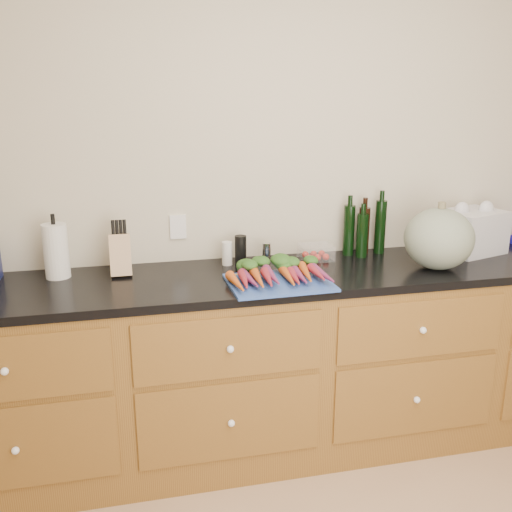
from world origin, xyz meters
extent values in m
cube|color=beige|center=(0.00, 1.62, 1.30)|extent=(4.10, 0.05, 2.60)
cube|color=brown|center=(0.00, 1.30, 0.45)|extent=(3.60, 0.60, 0.90)
cube|color=brown|center=(-1.35, 0.99, 0.72)|extent=(0.82, 0.01, 0.28)
sphere|color=white|center=(-1.35, 0.98, 0.72)|extent=(0.03, 0.03, 0.03)
cube|color=brown|center=(-1.35, 0.99, 0.36)|extent=(0.82, 0.01, 0.38)
sphere|color=white|center=(-1.35, 0.98, 0.36)|extent=(0.03, 0.03, 0.03)
cube|color=brown|center=(-0.45, 0.99, 0.72)|extent=(0.82, 0.01, 0.28)
sphere|color=white|center=(-0.45, 0.98, 0.72)|extent=(0.03, 0.03, 0.03)
cube|color=brown|center=(-0.45, 0.99, 0.36)|extent=(0.82, 0.01, 0.38)
sphere|color=white|center=(-0.45, 0.98, 0.36)|extent=(0.03, 0.03, 0.03)
cube|color=brown|center=(0.45, 0.99, 0.72)|extent=(0.82, 0.01, 0.28)
sphere|color=white|center=(0.45, 0.98, 0.72)|extent=(0.03, 0.03, 0.03)
cube|color=brown|center=(0.45, 0.99, 0.36)|extent=(0.82, 0.01, 0.38)
sphere|color=white|center=(0.45, 0.98, 0.36)|extent=(0.03, 0.03, 0.03)
cube|color=black|center=(0.00, 1.30, 0.92)|extent=(3.64, 0.62, 0.04)
cube|color=#2B4E9E|center=(-0.19, 1.14, 0.95)|extent=(0.46, 0.36, 0.01)
cone|color=#CA5317|center=(-0.39, 1.12, 0.97)|extent=(0.04, 0.21, 0.04)
cone|color=maroon|center=(-0.36, 1.12, 0.97)|extent=(0.04, 0.21, 0.04)
cone|color=#7A2655|center=(-0.33, 1.12, 0.97)|extent=(0.04, 0.21, 0.04)
cone|color=#CA5317|center=(-0.29, 1.12, 0.97)|extent=(0.04, 0.21, 0.04)
cone|color=maroon|center=(-0.26, 1.12, 0.97)|extent=(0.04, 0.21, 0.04)
cone|color=#7A2655|center=(-0.23, 1.12, 0.97)|extent=(0.04, 0.21, 0.04)
ellipsoid|color=#234717|center=(-0.31, 1.28, 0.98)|extent=(0.21, 0.13, 0.06)
cone|color=#CA5317|center=(-0.16, 1.12, 0.97)|extent=(0.04, 0.21, 0.04)
cone|color=maroon|center=(-0.13, 1.12, 0.97)|extent=(0.04, 0.21, 0.04)
cone|color=#7A2655|center=(-0.09, 1.12, 0.97)|extent=(0.04, 0.21, 0.04)
cone|color=#CA5317|center=(-0.06, 1.12, 0.97)|extent=(0.04, 0.21, 0.04)
cone|color=maroon|center=(-0.03, 1.12, 0.97)|extent=(0.04, 0.21, 0.04)
cone|color=#7A2655|center=(0.01, 1.12, 0.97)|extent=(0.04, 0.21, 0.04)
ellipsoid|color=#234717|center=(-0.08, 1.28, 0.98)|extent=(0.21, 0.13, 0.06)
ellipsoid|color=slate|center=(0.62, 1.20, 1.09)|extent=(0.33, 0.33, 0.30)
cylinder|color=silver|center=(-1.17, 1.46, 1.07)|extent=(0.11, 0.11, 0.25)
cube|color=tan|center=(-0.89, 1.44, 1.04)|extent=(0.10, 0.10, 0.19)
cylinder|color=silver|center=(-0.37, 1.48, 1.00)|extent=(0.05, 0.05, 0.12)
cylinder|color=black|center=(-0.30, 1.48, 1.01)|extent=(0.06, 0.06, 0.15)
cylinder|color=silver|center=(-0.17, 1.48, 0.99)|extent=(0.04, 0.04, 0.10)
cube|color=white|center=(0.09, 1.47, 0.98)|extent=(0.17, 0.13, 0.08)
cylinder|color=black|center=(0.29, 1.52, 1.07)|extent=(0.06, 0.06, 0.26)
cylinder|color=black|center=(0.37, 1.53, 1.06)|extent=(0.06, 0.06, 0.25)
cylinder|color=black|center=(0.46, 1.52, 1.08)|extent=(0.06, 0.06, 0.28)
cylinder|color=black|center=(0.34, 1.47, 1.05)|extent=(0.06, 0.06, 0.23)
camera|label=1|loc=(-0.83, -1.21, 1.78)|focal=40.00mm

